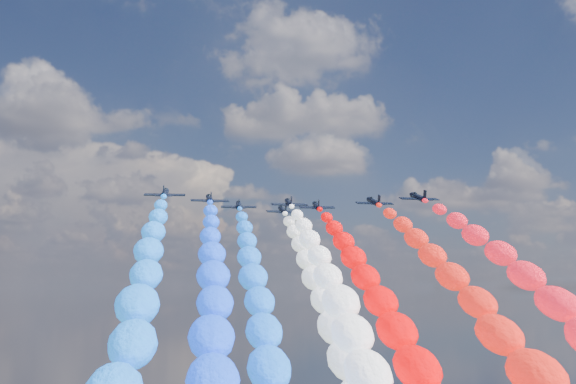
{
  "coord_description": "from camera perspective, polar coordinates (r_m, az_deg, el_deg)",
  "views": [
    {
      "loc": [
        -19.24,
        -151.65,
        85.13
      ],
      "look_at": [
        0.0,
        4.0,
        106.44
      ],
      "focal_mm": 44.13,
      "sensor_mm": 36.0,
      "label": 1
    }
  ],
  "objects": [
    {
      "name": "jet_2",
      "position": [
        167.21,
        -4.0,
        -1.09
      ],
      "size": [
        8.77,
        11.73,
        5.37
      ],
      "primitive_type": null,
      "rotation": [
        0.27,
        0.0,
        -0.04
      ],
      "color": "black"
    },
    {
      "name": "trail_4",
      "position": [
        114.44,
        3.27,
        -11.2
      ],
      "size": [
        7.15,
        123.19,
        57.08
      ],
      "primitive_type": null,
      "color": "silver"
    },
    {
      "name": "jet_7",
      "position": [
        154.38,
        10.45,
        -0.42
      ],
      "size": [
        8.88,
        11.81,
        5.37
      ],
      "primitive_type": null,
      "rotation": [
        0.27,
        0.0,
        0.05
      ],
      "color": "black"
    },
    {
      "name": "trail_1",
      "position": [
        92.31,
        -6.04,
        -12.0
      ],
      "size": [
        7.15,
        123.19,
        57.08
      ],
      "primitive_type": null,
      "color": "#1447FF"
    },
    {
      "name": "jet_1",
      "position": [
        155.82,
        -6.33,
        -0.57
      ],
      "size": [
        8.98,
        11.88,
        5.37
      ],
      "primitive_type": null,
      "rotation": [
        0.27,
        0.0,
        0.06
      ],
      "color": "black"
    },
    {
      "name": "trail_3",
      "position": [
        99.44,
        4.68,
        -11.71
      ],
      "size": [
        7.15,
        123.19,
        57.08
      ],
      "primitive_type": null,
      "color": "white"
    },
    {
      "name": "jet_6",
      "position": [
        160.9,
        6.93,
        -0.79
      ],
      "size": [
        8.94,
        11.85,
        5.37
      ],
      "primitive_type": null,
      "rotation": [
        0.27,
        0.0,
        0.06
      ],
      "color": "black"
    },
    {
      "name": "trail_2",
      "position": [
        103.89,
        -2.24,
        -11.56
      ],
      "size": [
        7.15,
        123.19,
        57.08
      ],
      "primitive_type": null,
      "color": "blue"
    },
    {
      "name": "trail_6",
      "position": [
        100.42,
        15.97,
        -11.4
      ],
      "size": [
        7.15,
        123.19,
        57.08
      ],
      "primitive_type": null,
      "color": "red"
    },
    {
      "name": "jet_4",
      "position": [
        177.21,
        -0.41,
        -1.48
      ],
      "size": [
        9.02,
        11.91,
        5.37
      ],
      "primitive_type": null,
      "rotation": [
        0.27,
        0.0,
        0.06
      ],
      "color": "black"
    },
    {
      "name": "jet_5",
      "position": [
        168.03,
        2.32,
        -1.13
      ],
      "size": [
        8.8,
        11.75,
        5.37
      ],
      "primitive_type": null,
      "rotation": [
        0.27,
        0.0,
        -0.04
      ],
      "color": "black"
    },
    {
      "name": "jet_0",
      "position": [
        147.41,
        -9.89,
        -0.1
      ],
      "size": [
        8.49,
        11.53,
        5.37
      ],
      "primitive_type": null,
      "rotation": [
        0.27,
        0.0,
        -0.02
      ],
      "color": "black"
    },
    {
      "name": "trail_5",
      "position": [
        105.9,
        8.01,
        -11.41
      ],
      "size": [
        7.15,
        123.19,
        57.08
      ],
      "primitive_type": null,
      "color": "#F10105"
    },
    {
      "name": "jet_3",
      "position": [
        162.14,
        0.09,
        -0.9
      ],
      "size": [
        8.32,
        11.41,
        5.37
      ],
      "primitive_type": null,
      "rotation": [
        0.27,
        0.0,
        -0.0
      ],
      "color": "black"
    },
    {
      "name": "trail_0",
      "position": [
        84.0,
        -12.41,
        -12.29
      ],
      "size": [
        7.15,
        123.19,
        57.08
      ],
      "primitive_type": null,
      "color": "blue"
    }
  ]
}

